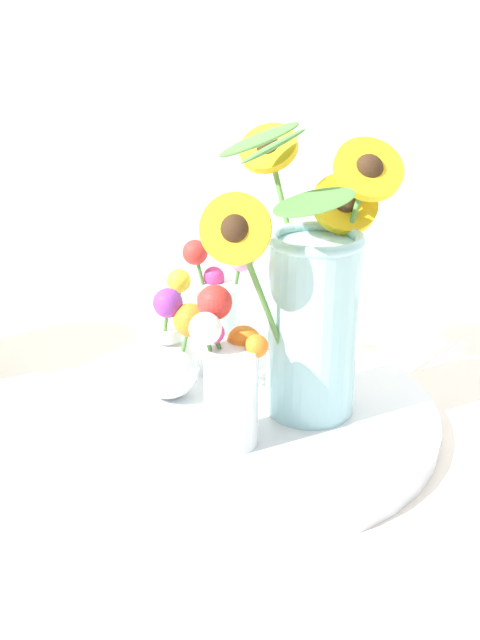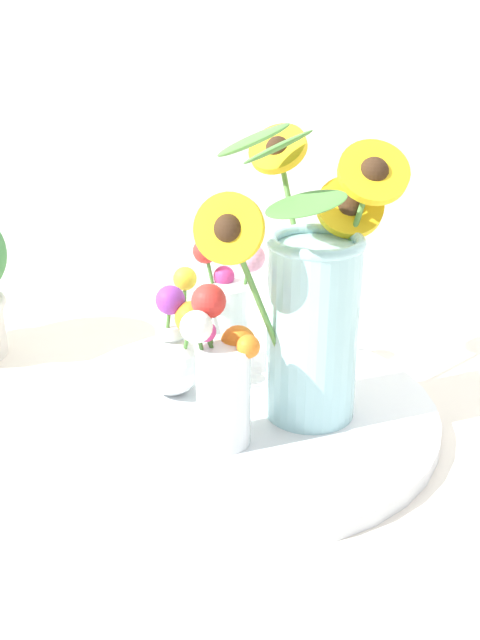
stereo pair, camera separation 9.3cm
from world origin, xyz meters
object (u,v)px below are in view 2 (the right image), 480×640
Objects in this scene: serving_tray at (240,414)px; mason_jar_sunflowers at (311,304)px; vase_small_center at (222,375)px; vase_bulb_right at (174,351)px; vase_small_back at (226,315)px.

mason_jar_sunflowers reaches higher than serving_tray.
vase_bulb_right is at bearing 130.59° from vase_small_center.
vase_small_back is (-0.13, 0.10, -0.07)m from mason_jar_sunflowers.
vase_small_center reaches higher than serving_tray.
mason_jar_sunflowers is at bearing -38.25° from vase_small_back.
mason_jar_sunflowers reaches higher than vase_bulb_right.
vase_bulb_right is at bearing 167.33° from serving_tray.
serving_tray is at bearing -69.54° from vase_small_back.
vase_bulb_right reaches higher than serving_tray.
vase_small_back reaches higher than serving_tray.
mason_jar_sunflowers is 2.07× the size of vase_small_back.
vase_small_center is at bearing -79.50° from vase_small_back.
vase_bulb_right is at bearing -120.80° from vase_small_back.
vase_small_center reaches higher than vase_bulb_right.
vase_small_back is (0.05, 0.09, 0.02)m from vase_bulb_right.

